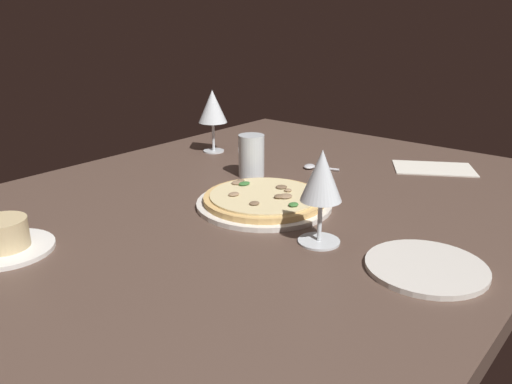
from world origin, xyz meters
TOP-DOWN VIEW (x-y plane):
  - dining_table at (0.00, 0.00)cm, footprint 150.00×110.00cm
  - pizza_main at (1.76, -3.01)cm, footprint 28.66×28.66cm
  - ramekin_on_saucer at (-43.58, 17.70)cm, footprint 16.18×16.18cm
  - wine_glass_far at (27.18, 36.22)cm, footprint 8.25×8.25cm
  - wine_glass_near at (-6.32, -21.99)cm, footprint 7.57×7.57cm
  - water_glass at (16.05, 12.46)cm, footprint 6.43×6.43cm
  - side_plate at (-4.16, -40.87)cm, footprint 19.30×19.30cm
  - paper_menu at (51.01, -20.44)cm, footprint 20.95×23.61cm
  - spoon at (31.27, 4.12)cm, footprint 5.15×9.59cm

SIDE VIEW (x-z plane):
  - dining_table at x=0.00cm, z-range 0.00..4.00cm
  - paper_menu at x=51.01cm, z-range 4.00..4.30cm
  - side_plate at x=-4.16cm, z-range 4.00..4.90cm
  - spoon at x=31.27cm, z-range 3.96..4.96cm
  - pizza_main at x=1.76cm, z-range 3.56..6.89cm
  - ramekin_on_saucer at x=-43.58cm, z-range 3.30..9.16cm
  - water_glass at x=16.05cm, z-range 3.55..14.02cm
  - wine_glass_near at x=-6.32cm, z-range 7.33..24.42cm
  - wine_glass_far at x=27.18cm, z-range 7.86..25.81cm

